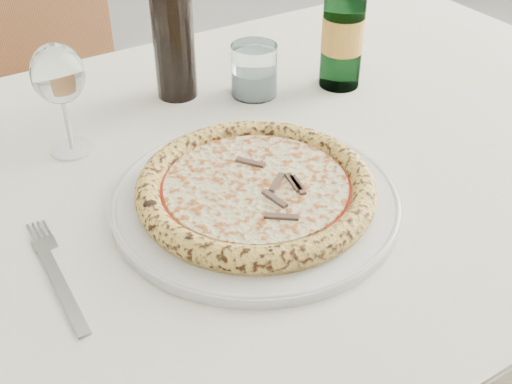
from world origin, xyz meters
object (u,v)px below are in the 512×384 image
(beer_bottle, at_px, (344,24))
(wine_bottle, at_px, (173,28))
(chair_far, at_px, (50,100))
(plate, at_px, (256,199))
(pizza, at_px, (256,188))
(wine_glass, at_px, (58,77))
(tumbler, at_px, (254,73))
(dining_table, at_px, (224,214))

(beer_bottle, height_order, wine_bottle, wine_bottle)
(chair_far, height_order, plate, chair_far)
(chair_far, height_order, pizza, chair_far)
(wine_glass, relative_size, tumbler, 1.91)
(wine_bottle, bearing_deg, beer_bottle, -19.76)
(pizza, height_order, tumbler, tumbler)
(wine_glass, bearing_deg, tumbler, 6.27)
(plate, distance_m, wine_glass, 0.31)
(wine_glass, xyz_separation_m, wine_bottle, (0.20, 0.09, -0.00))
(dining_table, xyz_separation_m, wine_glass, (-0.17, 0.14, 0.20))
(plate, bearing_deg, wine_bottle, 85.60)
(wine_glass, height_order, beer_bottle, beer_bottle)
(chair_far, xyz_separation_m, pizza, (0.11, -0.85, 0.25))
(wine_glass, xyz_separation_m, tumbler, (0.31, 0.03, -0.08))
(plate, relative_size, pizza, 1.21)
(plate, bearing_deg, beer_bottle, 39.86)
(wine_glass, relative_size, wine_bottle, 0.60)
(wine_glass, height_order, wine_bottle, wine_bottle)
(chair_far, distance_m, pizza, 0.89)
(tumbler, bearing_deg, beer_bottle, -14.19)
(dining_table, distance_m, pizza, 0.15)
(chair_far, height_order, beer_bottle, beer_bottle)
(tumbler, distance_m, wine_bottle, 0.15)
(beer_bottle, bearing_deg, tumbler, 165.81)
(pizza, xyz_separation_m, wine_glass, (-0.17, 0.24, 0.09))
(dining_table, distance_m, tumbler, 0.25)
(dining_table, height_order, wine_bottle, wine_bottle)
(dining_table, bearing_deg, chair_far, 98.23)
(pizza, height_order, wine_bottle, wine_bottle)
(wine_glass, distance_m, beer_bottle, 0.46)
(plate, height_order, beer_bottle, beer_bottle)
(pizza, distance_m, tumbler, 0.31)
(chair_far, distance_m, beer_bottle, 0.80)
(plate, distance_m, pizza, 0.02)
(wine_glass, bearing_deg, chair_far, 83.82)
(wine_glass, bearing_deg, wine_bottle, 24.39)
(dining_table, xyz_separation_m, pizza, (-0.00, -0.10, 0.11))
(tumbler, bearing_deg, wine_glass, -173.73)
(chair_far, distance_m, plate, 0.89)
(dining_table, height_order, pizza, pizza)
(plate, xyz_separation_m, tumbler, (0.14, 0.27, 0.03))
(tumbler, height_order, beer_bottle, beer_bottle)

